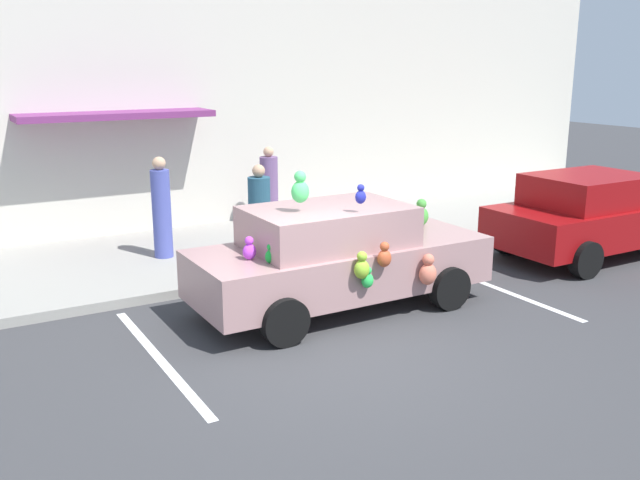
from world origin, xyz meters
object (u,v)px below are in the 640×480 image
Objects in this scene: plush_covered_car at (338,256)px; teddy_bear_on_sidewalk at (375,224)px; parked_sedan_behind at (592,215)px; pedestrian_walking_past at (269,190)px; pedestrian_by_lamp at (260,215)px; pedestrian_near_shopfront at (162,211)px.

teddy_bear_on_sidewalk is (2.43, 2.56, -0.32)m from plush_covered_car.
plush_covered_car is 5.55m from parked_sedan_behind.
parked_sedan_behind is 4.00m from teddy_bear_on_sidewalk.
teddy_bear_on_sidewalk is at bearing 46.56° from plush_covered_car.
pedestrian_by_lamp is at bearing -120.21° from pedestrian_walking_past.
teddy_bear_on_sidewalk is 0.43× the size of pedestrian_by_lamp.
plush_covered_car is at bearing -66.97° from pedestrian_near_shopfront.
pedestrian_by_lamp reaches higher than parked_sedan_behind.
pedestrian_near_shopfront is at bearing 152.67° from pedestrian_by_lamp.
pedestrian_by_lamp is at bearing 176.49° from teddy_bear_on_sidewalk.
plush_covered_car is at bearing -179.10° from parked_sedan_behind.
pedestrian_near_shopfront is at bearing 166.58° from teddy_bear_on_sidewalk.
parked_sedan_behind is 2.44× the size of pedestrian_by_lamp.
pedestrian_near_shopfront is (-1.49, 3.50, 0.19)m from plush_covered_car.
pedestrian_near_shopfront is at bearing 113.03° from plush_covered_car.
teddy_bear_on_sidewalk is at bearing -13.42° from pedestrian_near_shopfront.
pedestrian_by_lamp is at bearing -27.33° from pedestrian_near_shopfront.
teddy_bear_on_sidewalk is at bearing -60.96° from pedestrian_walking_past.
pedestrian_near_shopfront is 1.09× the size of pedestrian_by_lamp.
pedestrian_walking_past is 1.02× the size of pedestrian_by_lamp.
parked_sedan_behind is 2.40× the size of pedestrian_walking_past.
pedestrian_near_shopfront is 2.98m from pedestrian_walking_past.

